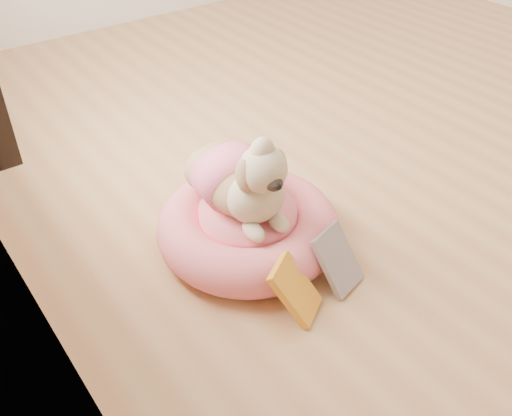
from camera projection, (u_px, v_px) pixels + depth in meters
floor at (416, 124)px, 2.93m from camera, size 4.50×4.50×0.00m
pet_bed at (248, 227)px, 2.13m from camera, size 0.68×0.68×0.18m
dog at (241, 165)px, 1.96m from camera, size 0.39×0.53×0.37m
book_yellow at (295, 290)px, 1.85m from camera, size 0.20×0.20×0.19m
book_white at (338, 260)px, 1.96m from camera, size 0.18×0.18×0.20m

